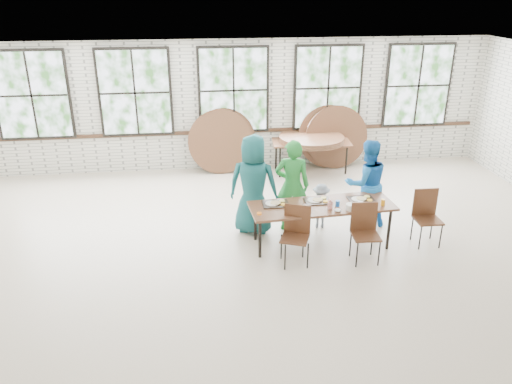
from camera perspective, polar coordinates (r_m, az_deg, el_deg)
room at (r=11.60m, az=-2.57°, el=11.33°), size 12.00×12.00×12.00m
dining_table at (r=8.36m, az=7.54°, el=-1.78°), size 2.45×0.96×0.74m
chair_near_left at (r=7.89m, az=4.60°, el=-4.30°), size 0.54×0.53×0.95m
chair_near_right at (r=8.13m, az=12.31°, el=-3.94°), size 0.44×0.43×0.95m
chair_spare at (r=8.93m, az=18.88°, el=-2.17°), size 0.43×0.41×0.95m
adult_teal at (r=8.68m, az=-0.31°, el=0.83°), size 1.00×0.80×1.79m
adult_green at (r=8.80m, az=4.14°, el=0.73°), size 0.68×0.51×1.68m
toddler at (r=9.08m, az=7.40°, el=-1.58°), size 0.59×0.40×0.84m
adult_blue at (r=9.16m, az=12.48°, el=0.96°), size 0.83×0.67×1.63m
storage_table at (r=11.69m, az=6.35°, el=5.51°), size 1.86×0.91×0.74m
tabletop_clutter at (r=8.33m, az=8.28°, el=-1.35°), size 2.01×0.65×0.11m
round_tops_stacked at (r=11.65m, az=6.37°, el=6.07°), size 1.50×1.50×0.13m
round_tops_leaning at (r=11.80m, az=2.54°, el=6.05°), size 4.26×0.41×1.49m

